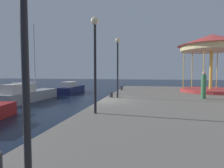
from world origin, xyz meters
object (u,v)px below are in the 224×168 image
sailboat_grey (28,94)px  person_mid_promenade (204,86)px  motorboat_navy (71,89)px  lamp_post_mid_promenade (95,48)px  carousel (212,49)px  bollard_south (111,95)px  bollard_center (121,88)px  lamp_post_near_edge (23,4)px  lamp_post_far_end (118,57)px

sailboat_grey → person_mid_promenade: sailboat_grey is taller
motorboat_navy → lamp_post_mid_promenade: (7.57, -14.37, 3.21)m
sailboat_grey → lamp_post_mid_promenade: (8.64, -7.09, 3.13)m
carousel → lamp_post_mid_promenade: size_ratio=1.44×
person_mid_promenade → bollard_south: bearing=-175.4°
motorboat_navy → bollard_center: (7.09, -2.91, 0.42)m
carousel → person_mid_promenade: 6.40m
sailboat_grey → person_mid_promenade: (14.91, -0.98, 1.06)m
sailboat_grey → lamp_post_near_edge: size_ratio=1.69×
bollard_south → lamp_post_near_edge: bearing=-85.7°
carousel → lamp_post_far_end: size_ratio=1.42×
lamp_post_near_edge → lamp_post_mid_promenade: size_ratio=0.99×
bollard_south → bollard_center: (-0.08, 5.89, 0.00)m
lamp_post_near_edge → bollard_south: size_ratio=10.90×
bollard_center → person_mid_promenade: (6.74, -5.35, 0.72)m
lamp_post_near_edge → lamp_post_mid_promenade: bearing=94.6°
carousel → lamp_post_near_edge: size_ratio=1.44×
lamp_post_near_edge → lamp_post_mid_promenade: lamp_post_mid_promenade is taller
carousel → bollard_center: size_ratio=15.73×
sailboat_grey → carousel: bearing=13.9°
motorboat_navy → lamp_post_far_end: size_ratio=1.34×
lamp_post_far_end → lamp_post_mid_promenade: bearing=-91.3°
lamp_post_near_edge → person_mid_promenade: size_ratio=2.23×
bollard_south → person_mid_promenade: (6.66, 0.54, 0.72)m
lamp_post_near_edge → bollard_center: bearing=93.1°
sailboat_grey → bollard_south: sailboat_grey is taller
carousel → bollard_south: 11.10m
lamp_post_mid_promenade → carousel: bearing=53.7°
motorboat_navy → lamp_post_near_edge: size_ratio=1.36×
lamp_post_far_end → person_mid_promenade: lamp_post_far_end is taller
lamp_post_mid_promenade → person_mid_promenade: 8.99m
carousel → person_mid_promenade: carousel is taller
lamp_post_mid_promenade → bollard_center: 11.80m
sailboat_grey → lamp_post_mid_promenade: size_ratio=1.69×
sailboat_grey → bollard_south: size_ratio=18.47×
motorboat_navy → person_mid_promenade: size_ratio=3.03×
sailboat_grey → bollard_center: (8.16, 4.37, 0.34)m
sailboat_grey → carousel: sailboat_grey is taller
sailboat_grey → bollard_south: (8.24, -1.52, 0.34)m
lamp_post_near_edge → person_mid_promenade: 13.10m
motorboat_navy → bollard_south: motorboat_navy is taller
bollard_center → carousel: bearing=-1.3°
motorboat_navy → lamp_post_far_end: (7.69, -8.93, 3.24)m
lamp_post_near_edge → motorboat_navy: bearing=112.0°
sailboat_grey → bollard_south: bearing=-10.4°
sailboat_grey → motorboat_navy: 7.36m
motorboat_navy → bollard_south: size_ratio=14.86×
bollard_center → person_mid_promenade: size_ratio=0.20×
lamp_post_mid_promenade → person_mid_promenade: lamp_post_mid_promenade is taller
motorboat_navy → bollard_south: bearing=-50.8°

